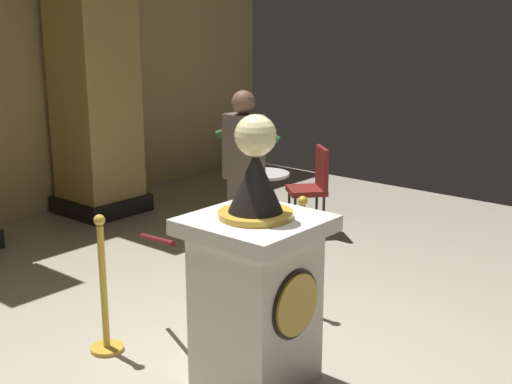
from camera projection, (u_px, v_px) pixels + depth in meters
The scene contains 10 objects.
ground_plane at pixel (243, 375), 4.55m from camera, with size 10.73×10.73×0.00m, color #B2A893.
pedestal_clock at pixel (257, 283), 4.30m from camera, with size 0.78×0.78×1.78m.
stanchion_near at pixel (301, 273), 5.46m from camera, with size 0.24×0.24×0.98m.
stanchion_far at pixel (105, 304), 4.80m from camera, with size 0.24×0.24×1.03m.
velvet_rope at pixel (208, 232), 5.02m from camera, with size 1.10×1.08×0.22m.
column_right at pixel (93, 56), 7.93m from camera, with size 0.95×0.95×3.81m.
potted_palm_right at pixel (248, 182), 8.31m from camera, with size 0.83×0.74×1.20m.
bystander_guest at pixel (244, 173), 6.46m from camera, with size 0.23×0.36×1.68m.
cafe_table at pixel (264, 198), 7.16m from camera, with size 0.52×0.52×0.76m.
cafe_chair_red at pixel (313, 182), 7.46m from camera, with size 0.56×0.56×0.96m.
Camera 1 is at (-3.07, -2.71, 2.34)m, focal length 47.38 mm.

